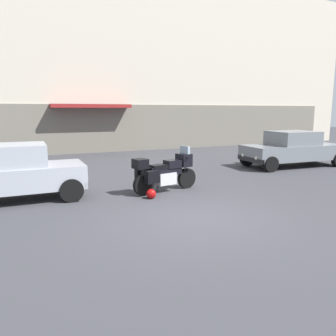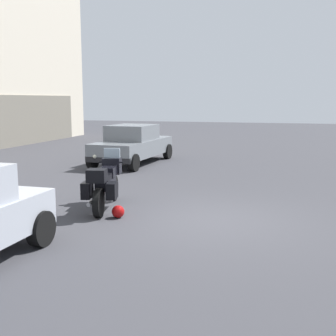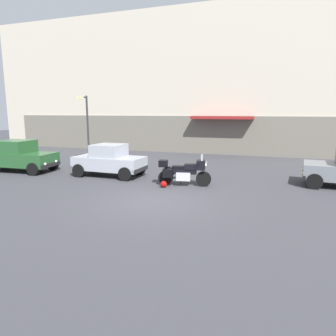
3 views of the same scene
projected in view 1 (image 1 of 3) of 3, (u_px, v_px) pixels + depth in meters
name	position (u px, v px, depth m)	size (l,w,h in m)	color
ground_plane	(195.00, 217.00, 7.72)	(80.00, 80.00, 0.00)	#38383D
building_facade_rear	(80.00, 62.00, 19.44)	(39.77, 3.40, 10.66)	beige
motorcycle	(165.00, 172.00, 10.02)	(2.24, 0.98, 1.36)	black
helmet	(151.00, 194.00, 9.30)	(0.28, 0.28, 0.28)	#990C0C
car_sedan_far	(293.00, 149.00, 14.61)	(4.66, 2.19, 1.56)	slate
car_compact_side	(20.00, 173.00, 9.05)	(3.49, 1.73, 1.56)	#9EA3AD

